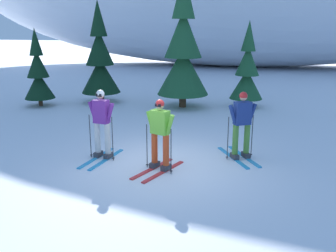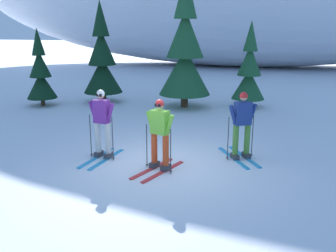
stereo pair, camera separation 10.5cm
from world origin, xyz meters
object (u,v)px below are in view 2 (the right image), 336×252
(skier_navy_jacket, at_px, (242,125))
(pine_tree_center_right, at_px, (185,52))
(skier_lime_jacket, at_px, (160,134))
(pine_tree_center_left, at_px, (102,61))
(skier_purple_jacket, at_px, (102,123))
(pine_tree_far_left, at_px, (40,74))
(pine_tree_far_right, at_px, (249,72))

(skier_navy_jacket, relative_size, pine_tree_center_right, 0.32)
(skier_lime_jacket, xyz_separation_m, pine_tree_center_left, (-4.46, 7.17, 0.92))
(skier_purple_jacket, relative_size, pine_tree_center_right, 0.33)
(skier_purple_jacket, bearing_deg, skier_lime_jacket, -15.12)
(pine_tree_center_right, bearing_deg, skier_purple_jacket, -97.72)
(skier_purple_jacket, height_order, pine_tree_center_right, pine_tree_center_right)
(skier_purple_jacket, xyz_separation_m, pine_tree_center_right, (0.89, 6.55, 1.34))
(skier_purple_jacket, xyz_separation_m, pine_tree_far_left, (-5.05, 5.44, 0.41))
(skier_navy_jacket, distance_m, pine_tree_center_right, 6.51)
(skier_navy_jacket, bearing_deg, pine_tree_center_left, 136.57)
(pine_tree_center_left, bearing_deg, skier_purple_jacket, -67.34)
(pine_tree_far_left, height_order, pine_tree_far_right, pine_tree_far_right)
(skier_navy_jacket, relative_size, skier_lime_jacket, 1.03)
(pine_tree_center_left, distance_m, pine_tree_center_right, 3.73)
(skier_lime_jacket, relative_size, pine_tree_far_right, 0.49)
(skier_purple_jacket, distance_m, pine_tree_center_left, 7.34)
(pine_tree_far_right, bearing_deg, skier_purple_jacket, -115.80)
(skier_lime_jacket, bearing_deg, pine_tree_center_right, 96.21)
(skier_purple_jacket, height_order, pine_tree_far_left, pine_tree_far_left)
(skier_navy_jacket, height_order, skier_purple_jacket, skier_purple_jacket)
(pine_tree_center_right, height_order, pine_tree_far_right, pine_tree_center_right)
(pine_tree_center_right, bearing_deg, pine_tree_far_left, -169.42)
(skier_purple_jacket, bearing_deg, pine_tree_center_right, 82.28)
(pine_tree_far_right, bearing_deg, pine_tree_center_right, -166.67)
(pine_tree_center_left, distance_m, pine_tree_far_right, 6.30)
(skier_navy_jacket, xyz_separation_m, skier_purple_jacket, (-3.51, -0.75, 0.02))
(skier_navy_jacket, relative_size, pine_tree_far_right, 0.50)
(skier_lime_jacket, distance_m, pine_tree_far_left, 8.93)
(pine_tree_far_left, relative_size, pine_tree_center_right, 0.59)
(pine_tree_far_right, bearing_deg, pine_tree_far_left, -168.58)
(skier_purple_jacket, bearing_deg, skier_navy_jacket, 12.07)
(skier_navy_jacket, height_order, pine_tree_far_left, pine_tree_far_left)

